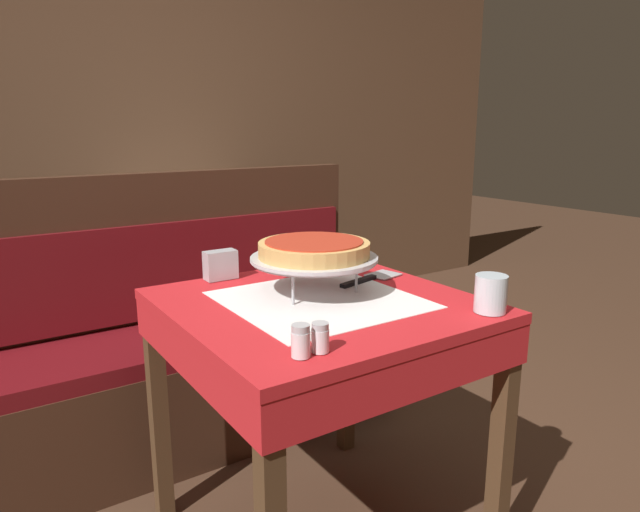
{
  "coord_description": "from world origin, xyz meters",
  "views": [
    {
      "loc": [
        -0.84,
        -1.26,
        1.24
      ],
      "look_at": [
        0.02,
        0.03,
        0.88
      ],
      "focal_mm": 32.0,
      "sensor_mm": 36.0,
      "label": 1
    }
  ],
  "objects_px": {
    "dining_table_front": "(320,332)",
    "dining_table_rear": "(202,232)",
    "booth_bench": "(196,361)",
    "water_glass_near": "(491,294)",
    "pizza_server": "(370,278)",
    "pepper_shaker": "(320,338)",
    "condiment_caddy": "(214,206)",
    "deep_dish_pizza": "(314,248)",
    "salt_shaker": "(301,341)",
    "napkin_holder": "(221,265)",
    "pizza_pan_stand": "(314,260)"
  },
  "relations": [
    {
      "from": "pizza_pan_stand",
      "to": "pepper_shaker",
      "type": "distance_m",
      "value": 0.44
    },
    {
      "from": "water_glass_near",
      "to": "booth_bench",
      "type": "bearing_deg",
      "value": 109.66
    },
    {
      "from": "dining_table_front",
      "to": "pepper_shaker",
      "type": "height_order",
      "value": "pepper_shaker"
    },
    {
      "from": "pizza_pan_stand",
      "to": "deep_dish_pizza",
      "type": "bearing_deg",
      "value": -18.43
    },
    {
      "from": "dining_table_front",
      "to": "booth_bench",
      "type": "bearing_deg",
      "value": 96.25
    },
    {
      "from": "pepper_shaker",
      "to": "dining_table_rear",
      "type": "bearing_deg",
      "value": 75.08
    },
    {
      "from": "booth_bench",
      "to": "pepper_shaker",
      "type": "xyz_separation_m",
      "value": [
        -0.12,
        -1.07,
        0.47
      ]
    },
    {
      "from": "booth_bench",
      "to": "water_glass_near",
      "type": "height_order",
      "value": "booth_bench"
    },
    {
      "from": "pizza_server",
      "to": "napkin_holder",
      "type": "distance_m",
      "value": 0.47
    },
    {
      "from": "dining_table_front",
      "to": "pizza_pan_stand",
      "type": "relative_size",
      "value": 2.19
    },
    {
      "from": "dining_table_front",
      "to": "salt_shaker",
      "type": "distance_m",
      "value": 0.42
    },
    {
      "from": "pizza_server",
      "to": "dining_table_front",
      "type": "bearing_deg",
      "value": -160.95
    },
    {
      "from": "pizza_server",
      "to": "condiment_caddy",
      "type": "bearing_deg",
      "value": 86.31
    },
    {
      "from": "dining_table_front",
      "to": "napkin_holder",
      "type": "distance_m",
      "value": 0.4
    },
    {
      "from": "pizza_pan_stand",
      "to": "salt_shaker",
      "type": "distance_m",
      "value": 0.46
    },
    {
      "from": "dining_table_rear",
      "to": "napkin_holder",
      "type": "distance_m",
      "value": 1.32
    },
    {
      "from": "pizza_server",
      "to": "water_glass_near",
      "type": "xyz_separation_m",
      "value": [
        0.06,
        -0.42,
        0.04
      ]
    },
    {
      "from": "booth_bench",
      "to": "deep_dish_pizza",
      "type": "bearing_deg",
      "value": -81.66
    },
    {
      "from": "dining_table_front",
      "to": "water_glass_near",
      "type": "xyz_separation_m",
      "value": [
        0.31,
        -0.33,
        0.14
      ]
    },
    {
      "from": "booth_bench",
      "to": "pizza_server",
      "type": "relative_size",
      "value": 6.16
    },
    {
      "from": "dining_table_front",
      "to": "condiment_caddy",
      "type": "relative_size",
      "value": 4.63
    },
    {
      "from": "dining_table_rear",
      "to": "deep_dish_pizza",
      "type": "distance_m",
      "value": 1.57
    },
    {
      "from": "deep_dish_pizza",
      "to": "pepper_shaker",
      "type": "bearing_deg",
      "value": -121.39
    },
    {
      "from": "deep_dish_pizza",
      "to": "dining_table_front",
      "type": "bearing_deg",
      "value": -108.41
    },
    {
      "from": "pepper_shaker",
      "to": "condiment_caddy",
      "type": "distance_m",
      "value": 1.9
    },
    {
      "from": "dining_table_front",
      "to": "pizza_server",
      "type": "bearing_deg",
      "value": 19.05
    },
    {
      "from": "dining_table_front",
      "to": "water_glass_near",
      "type": "bearing_deg",
      "value": -47.15
    },
    {
      "from": "booth_bench",
      "to": "deep_dish_pizza",
      "type": "relative_size",
      "value": 4.98
    },
    {
      "from": "dining_table_rear",
      "to": "pizza_pan_stand",
      "type": "bearing_deg",
      "value": -100.39
    },
    {
      "from": "booth_bench",
      "to": "salt_shaker",
      "type": "relative_size",
      "value": 22.42
    },
    {
      "from": "pepper_shaker",
      "to": "salt_shaker",
      "type": "bearing_deg",
      "value": -180.0
    },
    {
      "from": "water_glass_near",
      "to": "condiment_caddy",
      "type": "distance_m",
      "value": 1.84
    },
    {
      "from": "pizza_server",
      "to": "napkin_holder",
      "type": "height_order",
      "value": "napkin_holder"
    },
    {
      "from": "booth_bench",
      "to": "deep_dish_pizza",
      "type": "distance_m",
      "value": 0.91
    },
    {
      "from": "deep_dish_pizza",
      "to": "dining_table_rear",
      "type": "bearing_deg",
      "value": 79.61
    },
    {
      "from": "salt_shaker",
      "to": "booth_bench",
      "type": "bearing_deg",
      "value": 80.97
    },
    {
      "from": "salt_shaker",
      "to": "condiment_caddy",
      "type": "distance_m",
      "value": 1.91
    },
    {
      "from": "water_glass_near",
      "to": "pizza_pan_stand",
      "type": "bearing_deg",
      "value": 126.39
    },
    {
      "from": "dining_table_front",
      "to": "dining_table_rear",
      "type": "bearing_deg",
      "value": 79.3
    },
    {
      "from": "deep_dish_pizza",
      "to": "pizza_pan_stand",
      "type": "bearing_deg",
      "value": 161.57
    },
    {
      "from": "dining_table_front",
      "to": "pizza_server",
      "type": "relative_size",
      "value": 3.1
    },
    {
      "from": "dining_table_front",
      "to": "salt_shaker",
      "type": "height_order",
      "value": "salt_shaker"
    },
    {
      "from": "salt_shaker",
      "to": "condiment_caddy",
      "type": "xyz_separation_m",
      "value": [
        0.59,
        1.82,
        0.02
      ]
    },
    {
      "from": "deep_dish_pizza",
      "to": "pizza_server",
      "type": "relative_size",
      "value": 1.24
    },
    {
      "from": "condiment_caddy",
      "to": "dining_table_front",
      "type": "bearing_deg",
      "value": -102.64
    },
    {
      "from": "pizza_pan_stand",
      "to": "napkin_holder",
      "type": "bearing_deg",
      "value": 118.52
    },
    {
      "from": "booth_bench",
      "to": "pepper_shaker",
      "type": "relative_size",
      "value": 24.36
    },
    {
      "from": "napkin_holder",
      "to": "pepper_shaker",
      "type": "bearing_deg",
      "value": -95.71
    },
    {
      "from": "dining_table_rear",
      "to": "condiment_caddy",
      "type": "distance_m",
      "value": 0.17
    },
    {
      "from": "pizza_server",
      "to": "water_glass_near",
      "type": "relative_size",
      "value": 2.63
    }
  ]
}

